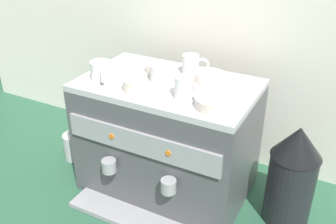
{
  "coord_description": "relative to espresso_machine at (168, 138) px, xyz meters",
  "views": [
    {
      "loc": [
        0.62,
        -1.18,
        1.07
      ],
      "look_at": [
        0.0,
        0.0,
        0.36
      ],
      "focal_mm": 40.85,
      "sensor_mm": 36.0,
      "label": 1
    }
  ],
  "objects": [
    {
      "name": "ceramic_cup_1",
      "position": [
        -0.24,
        -0.09,
        0.28
      ],
      "size": [
        0.1,
        0.1,
        0.07
      ],
      "color": "white",
      "rests_on": "espresso_machine"
    },
    {
      "name": "ceramic_bowl_0",
      "position": [
        0.23,
        -0.11,
        0.26
      ],
      "size": [
        0.12,
        0.12,
        0.03
      ],
      "color": "beige",
      "rests_on": "espresso_machine"
    },
    {
      "name": "ceramic_bowl_3",
      "position": [
        -0.07,
        -0.11,
        0.26
      ],
      "size": [
        0.09,
        0.09,
        0.04
      ],
      "color": "beige",
      "rests_on": "espresso_machine"
    },
    {
      "name": "ceramic_cup_3",
      "position": [
        -0.03,
        0.0,
        0.28
      ],
      "size": [
        0.08,
        0.11,
        0.06
      ],
      "color": "white",
      "rests_on": "espresso_machine"
    },
    {
      "name": "tiled_backsplash_wall",
      "position": [
        0.0,
        0.36,
        0.31
      ],
      "size": [
        2.8,
        0.03,
        1.11
      ],
      "primitive_type": "cube",
      "color": "silver",
      "rests_on": "ground_plane"
    },
    {
      "name": "coffee_grinder",
      "position": [
        0.5,
        0.03,
        -0.03
      ],
      "size": [
        0.18,
        0.18,
        0.41
      ],
      "color": "black",
      "rests_on": "ground_plane"
    },
    {
      "name": "ceramic_cup_0",
      "position": [
        0.12,
        -0.09,
        0.28
      ],
      "size": [
        0.11,
        0.07,
        0.08
      ],
      "color": "white",
      "rests_on": "espresso_machine"
    },
    {
      "name": "ceramic_cup_2",
      "position": [
        0.04,
        0.12,
        0.28
      ],
      "size": [
        0.1,
        0.07,
        0.08
      ],
      "color": "white",
      "rests_on": "espresso_machine"
    },
    {
      "name": "ceramic_bowl_1",
      "position": [
        0.14,
        0.07,
        0.26
      ],
      "size": [
        0.12,
        0.12,
        0.04
      ],
      "color": "beige",
      "rests_on": "espresso_machine"
    },
    {
      "name": "espresso_machine",
      "position": [
        0.0,
        0.0,
        0.0
      ],
      "size": [
        0.67,
        0.53,
        0.49
      ],
      "color": "#4C4C51",
      "rests_on": "ground_plane"
    },
    {
      "name": "milk_pitcher",
      "position": [
        -0.49,
        -0.03,
        -0.18
      ],
      "size": [
        0.1,
        0.1,
        0.13
      ],
      "primitive_type": "cylinder",
      "color": "#B7B7BC",
      "rests_on": "ground_plane"
    },
    {
      "name": "ceramic_bowl_2",
      "position": [
        -0.09,
        0.08,
        0.26
      ],
      "size": [
        0.09,
        0.09,
        0.03
      ],
      "color": "beige",
      "rests_on": "espresso_machine"
    },
    {
      "name": "ground_plane",
      "position": [
        0.0,
        0.0,
        -0.24
      ],
      "size": [
        4.0,
        4.0,
        0.0
      ],
      "primitive_type": "plane",
      "color": "#28563D"
    }
  ]
}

